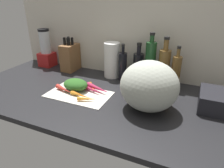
# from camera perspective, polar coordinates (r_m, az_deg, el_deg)

# --- Properties ---
(ground_plane) EXTENTS (1.70, 0.80, 0.03)m
(ground_plane) POSITION_cam_1_polar(r_m,az_deg,el_deg) (1.24, -4.44, -3.37)
(ground_plane) COLOR black
(wall_back) EXTENTS (1.70, 0.03, 0.60)m
(wall_back) POSITION_cam_1_polar(r_m,az_deg,el_deg) (1.47, 2.40, 14.22)
(wall_back) COLOR beige
(wall_back) RESTS_ON ground_plane
(cutting_board) EXTENTS (0.38, 0.22, 0.01)m
(cutting_board) POSITION_cam_1_polar(r_m,az_deg,el_deg) (1.23, -9.39, -2.82)
(cutting_board) COLOR beige
(cutting_board) RESTS_ON ground_plane
(carrot_0) EXTENTS (0.10, 0.11, 0.02)m
(carrot_0) POSITION_cam_1_polar(r_m,az_deg,el_deg) (1.27, -5.62, -0.92)
(carrot_0) COLOR orange
(carrot_0) RESTS_ON cutting_board
(carrot_1) EXTENTS (0.12, 0.04, 0.02)m
(carrot_1) POSITION_cam_1_polar(r_m,az_deg,el_deg) (1.19, -9.14, -3.04)
(carrot_1) COLOR orange
(carrot_1) RESTS_ON cutting_board
(carrot_2) EXTENTS (0.11, 0.06, 0.02)m
(carrot_2) POSITION_cam_1_polar(r_m,az_deg,el_deg) (1.14, -7.14, -4.19)
(carrot_2) COLOR orange
(carrot_2) RESTS_ON cutting_board
(carrot_3) EXTENTS (0.14, 0.07, 0.03)m
(carrot_3) POSITION_cam_1_polar(r_m,az_deg,el_deg) (1.26, -13.45, -1.47)
(carrot_3) COLOR red
(carrot_3) RESTS_ON cutting_board
(carrot_4) EXTENTS (0.15, 0.04, 0.02)m
(carrot_4) POSITION_cam_1_polar(r_m,az_deg,el_deg) (1.18, -8.80, -3.19)
(carrot_4) COLOR orange
(carrot_4) RESTS_ON cutting_board
(carrot_5) EXTENTS (0.15, 0.06, 0.02)m
(carrot_5) POSITION_cam_1_polar(r_m,az_deg,el_deg) (1.23, -5.40, -1.84)
(carrot_5) COLOR #B2264C
(carrot_5) RESTS_ON cutting_board
(carrot_6) EXTENTS (0.18, 0.08, 0.03)m
(carrot_6) POSITION_cam_1_polar(r_m,az_deg,el_deg) (1.24, -3.96, -1.27)
(carrot_6) COLOR #B2264C
(carrot_6) RESTS_ON cutting_board
(carrot_7) EXTENTS (0.12, 0.07, 0.03)m
(carrot_7) POSITION_cam_1_polar(r_m,az_deg,el_deg) (1.29, -6.68, -0.52)
(carrot_7) COLOR orange
(carrot_7) RESTS_ON cutting_board
(carrot_greens_pile) EXTENTS (0.16, 0.12, 0.07)m
(carrot_greens_pile) POSITION_cam_1_polar(r_m,az_deg,el_deg) (1.27, -10.31, -0.14)
(carrot_greens_pile) COLOR #2D6023
(carrot_greens_pile) RESTS_ON cutting_board
(winter_squash) EXTENTS (0.30, 0.28, 0.26)m
(winter_squash) POSITION_cam_1_polar(r_m,az_deg,el_deg) (1.03, 10.50, -0.59)
(winter_squash) COLOR #B2B7A8
(winter_squash) RESTS_ON ground_plane
(knife_block) EXTENTS (0.10, 0.15, 0.26)m
(knife_block) POSITION_cam_1_polar(r_m,az_deg,el_deg) (1.61, -11.78, 7.53)
(knife_block) COLOR brown
(knife_block) RESTS_ON ground_plane
(blender_appliance) EXTENTS (0.11, 0.11, 0.30)m
(blender_appliance) POSITION_cam_1_polar(r_m,az_deg,el_deg) (1.75, -18.20, 9.05)
(blender_appliance) COLOR red
(blender_appliance) RESTS_ON ground_plane
(paper_towel_roll) EXTENTS (0.11, 0.11, 0.25)m
(paper_towel_roll) POSITION_cam_1_polar(r_m,az_deg,el_deg) (1.44, -0.01, 6.81)
(paper_towel_roll) COLOR white
(paper_towel_roll) RESTS_ON ground_plane
(bottle_0) EXTENTS (0.06, 0.06, 0.26)m
(bottle_0) POSITION_cam_1_polar(r_m,az_deg,el_deg) (1.39, 3.05, 5.15)
(bottle_0) COLOR black
(bottle_0) RESTS_ON ground_plane
(bottle_1) EXTENTS (0.07, 0.07, 0.26)m
(bottle_1) POSITION_cam_1_polar(r_m,az_deg,el_deg) (1.41, 7.43, 5.17)
(bottle_1) COLOR black
(bottle_1) RESTS_ON ground_plane
(bottle_2) EXTENTS (0.07, 0.07, 0.34)m
(bottle_2) POSITION_cam_1_polar(r_m,az_deg,el_deg) (1.33, 10.77, 5.95)
(bottle_2) COLOR #19421E
(bottle_2) RESTS_ON ground_plane
(bottle_3) EXTENTS (0.07, 0.07, 0.32)m
(bottle_3) POSITION_cam_1_polar(r_m,az_deg,el_deg) (1.32, 14.46, 4.65)
(bottle_3) COLOR brown
(bottle_3) RESTS_ON ground_plane
(bottle_4) EXTENTS (0.06, 0.06, 0.28)m
(bottle_4) POSITION_cam_1_polar(r_m,az_deg,el_deg) (1.31, 17.65, 3.22)
(bottle_4) COLOR brown
(bottle_4) RESTS_ON ground_plane
(dish_rack) EXTENTS (0.24, 0.21, 0.10)m
(dish_rack) POSITION_cam_1_polar(r_m,az_deg,el_deg) (1.19, 29.04, -4.49)
(dish_rack) COLOR black
(dish_rack) RESTS_ON ground_plane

